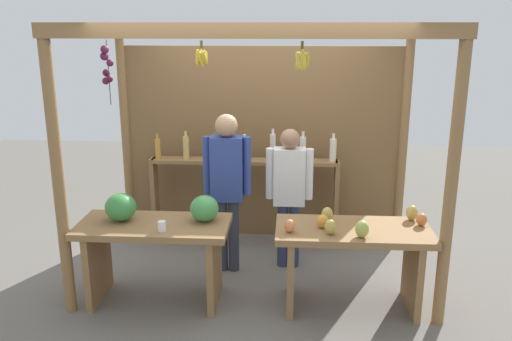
% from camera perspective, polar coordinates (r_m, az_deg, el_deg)
% --- Properties ---
extents(ground_plane, '(12.00, 12.00, 0.00)m').
position_cam_1_polar(ground_plane, '(5.67, 0.13, -10.47)').
color(ground_plane, slate).
rests_on(ground_plane, ground).
extents(market_stall, '(3.35, 1.99, 2.50)m').
position_cam_1_polar(market_stall, '(5.66, 0.39, 4.80)').
color(market_stall, olive).
rests_on(market_stall, ground).
extents(fruit_counter_left, '(1.36, 0.64, 1.01)m').
position_cam_1_polar(fruit_counter_left, '(4.92, -10.76, -6.86)').
color(fruit_counter_left, olive).
rests_on(fruit_counter_left, ground).
extents(fruit_counter_right, '(1.36, 0.64, 0.91)m').
position_cam_1_polar(fruit_counter_right, '(4.82, 10.32, -8.18)').
color(fruit_counter_right, olive).
rests_on(fruit_counter_right, ground).
extents(bottle_shelf_unit, '(2.15, 0.22, 1.36)m').
position_cam_1_polar(bottle_shelf_unit, '(6.05, -1.15, -0.56)').
color(bottle_shelf_unit, olive).
rests_on(bottle_shelf_unit, ground).
extents(vendor_man, '(0.48, 0.22, 1.64)m').
position_cam_1_polar(vendor_man, '(5.31, -3.12, -0.92)').
color(vendor_man, '#333444').
rests_on(vendor_man, ground).
extents(vendor_woman, '(0.48, 0.20, 1.48)m').
position_cam_1_polar(vendor_woman, '(5.43, 3.59, -1.77)').
color(vendor_woman, navy).
rests_on(vendor_woman, ground).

